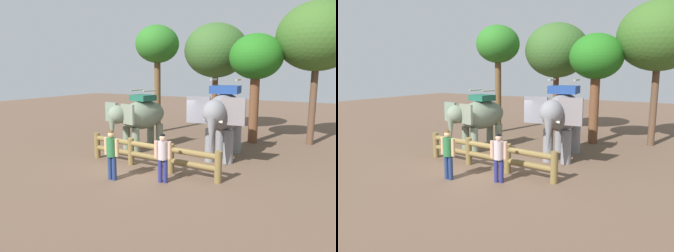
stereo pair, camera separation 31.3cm
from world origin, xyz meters
TOP-DOWN VIEW (x-y plane):
  - ground_plane at (0.00, 0.00)m, footprint 60.00×60.00m
  - log_fence at (-0.00, -0.26)m, footprint 5.67×0.62m
  - elephant_near_left at (-1.96, 1.95)m, footprint 2.03×3.27m
  - elephant_center at (1.82, 2.43)m, footprint 2.16×3.84m
  - tourist_woman_in_black at (-0.43, -1.89)m, footprint 0.59×0.34m
  - tourist_man_in_blue at (1.16, -1.29)m, footprint 0.56×0.38m
  - tree_far_left at (2.12, 5.98)m, footprint 2.57×2.57m
  - tree_back_center at (-0.65, 7.77)m, footprint 3.61×3.61m
  - tree_far_right at (-3.52, 6.03)m, footprint 2.49×2.49m
  - tree_deep_back at (4.69, 6.94)m, footprint 3.77×3.77m

SIDE VIEW (x-z plane):
  - ground_plane at x=0.00m, z-range 0.00..0.00m
  - log_fence at x=0.00m, z-range 0.08..1.13m
  - tourist_man_in_blue at x=1.16m, z-range 0.13..1.74m
  - tourist_woman_in_black at x=-0.43m, z-range 0.13..1.80m
  - elephant_near_left at x=-1.96m, z-range 0.17..2.91m
  - elephant_center at x=1.82m, z-range 0.20..3.46m
  - tree_far_left at x=2.12m, z-range 1.46..6.81m
  - tree_back_center at x=-0.65m, z-range 1.57..7.82m
  - tree_far_right at x=-3.52m, z-range 1.89..8.02m
  - tree_deep_back at x=4.69m, z-range 1.75..8.51m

